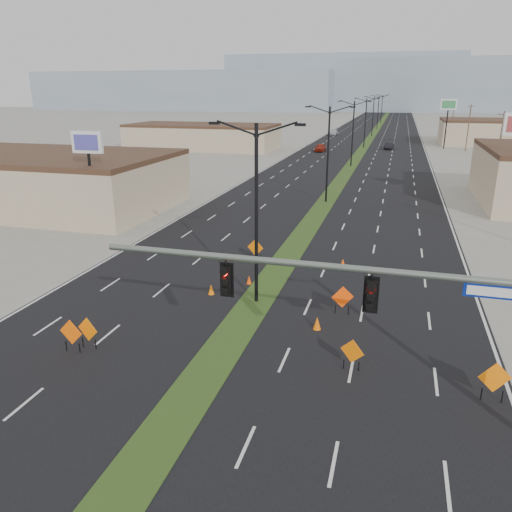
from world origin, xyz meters
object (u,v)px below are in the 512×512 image
(streetlight_0, at_px, (256,210))
(streetlight_4, at_px, (373,115))
(car_left, at_px, (320,148))
(construction_sign_1, at_px, (88,330))
(cone_2, at_px, (343,262))
(streetlight_1, at_px, (328,152))
(construction_sign_2, at_px, (255,248))
(construction_sign_4, at_px, (352,352))
(signal_mast, at_px, (429,314))
(streetlight_6, at_px, (382,108))
(car_mid, at_px, (389,146))
(pole_sign_west, at_px, (88,151))
(cone_1, at_px, (317,323))
(construction_sign_5, at_px, (495,379))
(cone_3, at_px, (249,280))
(streetlight_2, at_px, (353,131))
(cone_0, at_px, (211,289))
(streetlight_3, at_px, (365,121))
(construction_sign_0, at_px, (71,333))
(pole_sign_east_far, at_px, (448,108))
(streetlight_5, at_px, (378,111))
(construction_sign_3, at_px, (343,298))
(car_far, at_px, (333,132))

(streetlight_0, bearing_deg, streetlight_4, 90.00)
(streetlight_0, distance_m, car_left, 75.18)
(construction_sign_1, relative_size, cone_2, 2.89)
(streetlight_1, height_order, construction_sign_2, streetlight_1)
(construction_sign_4, bearing_deg, signal_mast, -36.09)
(streetlight_1, bearing_deg, construction_sign_1, -99.78)
(streetlight_6, distance_m, car_mid, 85.91)
(streetlight_1, distance_m, pole_sign_west, 24.35)
(cone_1, relative_size, cone_2, 1.25)
(construction_sign_5, distance_m, cone_3, 15.79)
(streetlight_2, bearing_deg, streetlight_1, -90.00)
(construction_sign_2, distance_m, cone_0, 6.67)
(streetlight_2, distance_m, streetlight_3, 28.00)
(cone_3, bearing_deg, construction_sign_5, -36.46)
(construction_sign_0, relative_size, construction_sign_2, 1.00)
(streetlight_1, relative_size, construction_sign_2, 6.13)
(streetlight_1, relative_size, construction_sign_4, 6.81)
(car_mid, height_order, construction_sign_0, construction_sign_0)
(construction_sign_4, distance_m, cone_0, 10.89)
(streetlight_3, xyz_separation_m, construction_sign_1, (-6.11, -91.42, -4.49))
(car_mid, relative_size, construction_sign_2, 2.59)
(signal_mast, height_order, cone_2, signal_mast)
(construction_sign_5, bearing_deg, pole_sign_east_far, 74.24)
(streetlight_4, bearing_deg, streetlight_5, 90.00)
(construction_sign_2, xyz_separation_m, pole_sign_east_far, (18.18, 79.96, 7.13))
(construction_sign_3, bearing_deg, cone_1, -137.66)
(streetlight_1, bearing_deg, cone_1, -82.67)
(streetlight_1, distance_m, construction_sign_5, 36.97)
(cone_2, distance_m, cone_3, 7.27)
(streetlight_4, relative_size, construction_sign_3, 6.16)
(construction_sign_4, height_order, construction_sign_5, construction_sign_5)
(car_far, bearing_deg, pole_sign_west, -93.57)
(streetlight_4, relative_size, streetlight_5, 1.00)
(streetlight_2, xyz_separation_m, construction_sign_2, (-2.00, -49.13, -4.46))
(streetlight_6, relative_size, cone_2, 18.34)
(streetlight_6, xyz_separation_m, pole_sign_west, (-18.00, -156.34, 1.33))
(streetlight_2, bearing_deg, construction_sign_3, -84.99)
(streetlight_6, bearing_deg, cone_2, -88.53)
(car_mid, height_order, cone_3, car_mid)
(construction_sign_4, distance_m, pole_sign_east_far, 93.68)
(streetlight_1, height_order, car_mid, streetlight_1)
(streetlight_0, height_order, streetlight_6, same)
(streetlight_6, bearing_deg, streetlight_3, -90.00)
(streetlight_6, relative_size, construction_sign_1, 6.34)
(signal_mast, relative_size, cone_1, 23.82)
(streetlight_4, xyz_separation_m, cone_1, (3.93, -114.56, -5.08))
(car_left, distance_m, construction_sign_1, 82.06)
(streetlight_4, bearing_deg, cone_1, -88.03)
(car_left, bearing_deg, streetlight_4, 79.06)
(cone_2, height_order, cone_3, cone_3)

